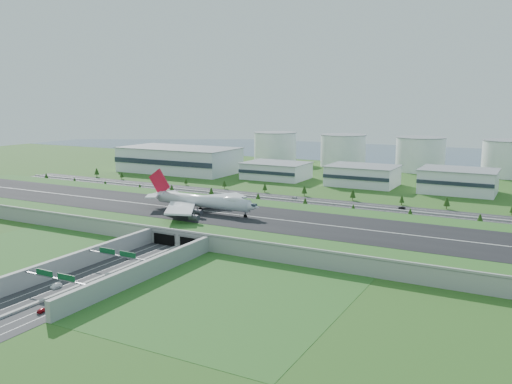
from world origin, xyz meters
The scene contains 24 objects.
ground centered at (0.00, 0.00, 0.00)m, with size 1200.00×1200.00×0.00m, color #24591B.
airfield_deck centered at (0.00, -0.09, 4.12)m, with size 520.00×100.00×9.20m.
underpass_road centered at (0.00, -99.42, 3.43)m, with size 38.80×120.40×8.00m.
sign_gantry_near centered at (0.00, -95.04, 6.95)m, with size 38.70×0.70×9.80m.
sign_gantry_far centered at (0.00, -130.04, 6.95)m, with size 38.70×0.70×9.80m.
north_expressway centered at (0.00, 95.00, 0.06)m, with size 560.00×36.00×0.12m, color #28282B.
tree_row centered at (21.82, 95.52, 4.71)m, with size 502.98×48.72×8.43m.
hangar_west centered at (-170.00, 185.00, 12.50)m, with size 120.00×60.00×25.00m, color silver.
hangar_mid_a centered at (-60.00, 190.00, 7.50)m, with size 58.00×42.00×15.00m, color silver.
hangar_mid_b centered at (25.00, 190.00, 8.50)m, with size 58.00×42.00×17.00m, color silver.
hangar_mid_c centered at (105.00, 190.00, 9.50)m, with size 58.00×42.00×19.00m, color silver.
fuel_tank_a centered at (-120.00, 310.00, 17.50)m, with size 50.00×50.00×35.00m, color silver.
fuel_tank_b centered at (-35.00, 310.00, 17.50)m, with size 50.00×50.00×35.00m, color silver.
fuel_tank_c centered at (50.00, 310.00, 17.50)m, with size 50.00×50.00×35.00m, color silver.
fuel_tank_d centered at (135.00, 310.00, 17.50)m, with size 50.00×50.00×35.00m, color silver.
bay_water centered at (0.00, 480.00, 0.03)m, with size 1200.00×260.00×0.06m, color #384E6B.
boeing_747 centered at (-15.79, -3.10, 15.01)m, with size 80.57×76.14×24.91m.
car_0 centered at (-7.66, -78.45, 0.79)m, with size 1.58×3.93×1.34m, color #B9B8BD.
car_1 centered at (-7.56, -123.55, 0.96)m, with size 1.77×5.08×1.67m, color silver.
car_2 centered at (7.92, -70.19, 0.89)m, with size 2.55×5.53×1.54m, color #0D1544.
car_3 centered at (8.47, -143.88, 0.85)m, with size 2.05×5.05×1.47m, color maroon.
car_4 centered at (-120.81, 89.44, 0.95)m, with size 1.97×4.90×1.67m, color #5D5D62.
car_5 centered at (80.29, 102.32, 0.95)m, with size 1.75×5.02×1.66m, color black.
car_7 centered at (-2.24, 102.96, 0.90)m, with size 2.20×5.41×1.57m, color silver.
Camera 1 is at (164.74, -271.72, 77.23)m, focal length 38.00 mm.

